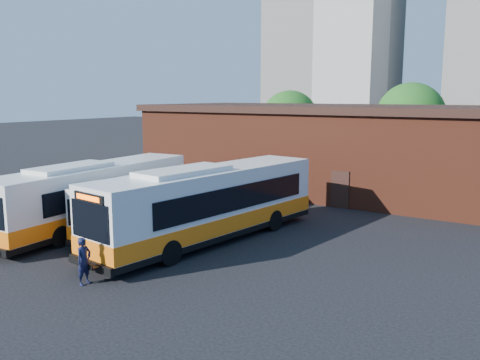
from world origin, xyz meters
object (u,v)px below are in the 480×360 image
Objects in this scene: bus_west at (94,198)px; bus_mideast at (209,207)px; transit_worker at (84,261)px; bus_midwest at (163,203)px.

bus_mideast is at bearing 7.33° from bus_west.
bus_mideast is at bearing -8.43° from transit_worker.
bus_mideast reaches higher than bus_midwest.
bus_west is 6.87m from bus_mideast.
bus_mideast is (6.74, 1.30, 0.09)m from bus_west.
bus_midwest reaches higher than transit_worker.
transit_worker is at bearing -86.48° from bus_mideast.
bus_midwest is at bearing 16.09° from transit_worker.
bus_mideast is 7.73× the size of transit_worker.
transit_worker is (6.24, -6.02, -0.72)m from bus_west.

